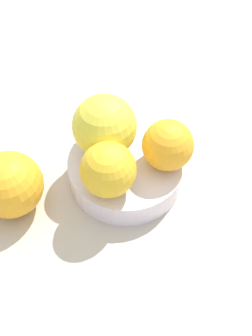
{
  "coord_description": "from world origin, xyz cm",
  "views": [
    {
      "loc": [
        33.36,
        6.51,
        45.41
      ],
      "look_at": [
        0.0,
        0.0,
        2.35
      ],
      "focal_mm": 41.86,
      "sensor_mm": 36.0,
      "label": 1
    }
  ],
  "objects": [
    {
      "name": "fruit_bowl",
      "position": [
        0.0,
        0.0,
        1.85
      ],
      "size": [
        16.13,
        16.13,
        3.91
      ],
      "color": "silver",
      "rests_on": "ground_plane"
    },
    {
      "name": "ground_plane",
      "position": [
        0.0,
        0.0,
        -1.0
      ],
      "size": [
        110.0,
        110.0,
        2.0
      ],
      "primitive_type": "cube",
      "color": "#BCB29E"
    },
    {
      "name": "orange_in_bowl_1",
      "position": [
        4.64,
        -1.33,
        7.46
      ],
      "size": [
        7.1,
        7.1,
        7.1
      ],
      "primitive_type": "sphere",
      "color": "yellow",
      "rests_on": "fruit_bowl"
    },
    {
      "name": "orange_in_bowl_0",
      "position": [
        -1.78,
        -3.23,
        8.23
      ],
      "size": [
        8.64,
        8.64,
        8.64
      ],
      "primitive_type": "sphere",
      "color": "yellow",
      "rests_on": "fruit_bowl"
    },
    {
      "name": "orange_loose_0",
      "position": [
        7.15,
        -13.94,
        4.39
      ],
      "size": [
        8.79,
        8.79,
        8.79
      ],
      "primitive_type": "sphere",
      "color": "#F9A823",
      "rests_on": "ground_plane"
    },
    {
      "name": "orange_in_bowl_2",
      "position": [
        -0.88,
        5.37,
        7.33
      ],
      "size": [
        6.84,
        6.84,
        6.84
      ],
      "primitive_type": "sphere",
      "color": "#F9A823",
      "rests_on": "fruit_bowl"
    }
  ]
}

